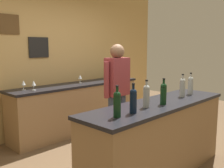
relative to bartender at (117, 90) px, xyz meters
name	(u,v)px	position (x,y,z in m)	size (l,w,h in m)	color
ground_plane	(132,164)	(-0.22, -0.49, -0.94)	(10.00, 10.00, 0.00)	brown
back_wall	(47,57)	(-0.23, 1.54, 0.47)	(6.00, 0.09, 2.80)	tan
bar_counter	(158,139)	(-0.22, -0.89, -0.47)	(2.22, 0.60, 0.92)	olive
side_counter	(79,107)	(0.18, 1.16, -0.48)	(2.70, 0.56, 0.90)	olive
bartender	(117,90)	(0.00, 0.00, 0.00)	(0.52, 0.21, 1.62)	#384766
wine_bottle_a	(117,103)	(-1.03, -0.96, 0.12)	(0.07, 0.07, 0.31)	black
wine_bottle_b	(133,100)	(-0.81, -0.98, 0.12)	(0.07, 0.07, 0.31)	black
wine_bottle_c	(146,95)	(-0.51, -0.92, 0.12)	(0.07, 0.07, 0.31)	#999E99
wine_bottle_d	(163,93)	(-0.27, -0.98, 0.12)	(0.07, 0.07, 0.31)	black
wine_bottle_e	(182,87)	(0.30, -0.91, 0.12)	(0.07, 0.07, 0.31)	#999E99
wine_bottle_f	(190,85)	(0.54, -0.90, 0.12)	(0.07, 0.07, 0.31)	#999E99
wine_glass_a	(23,83)	(-0.88, 1.21, 0.07)	(0.07, 0.07, 0.16)	silver
wine_glass_b	(34,83)	(-0.78, 1.06, 0.07)	(0.07, 0.07, 0.16)	silver
wine_glass_c	(80,77)	(0.25, 1.19, 0.07)	(0.07, 0.07, 0.16)	silver
coffee_mug	(112,77)	(1.00, 1.09, 0.01)	(0.12, 0.08, 0.09)	#338C4C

